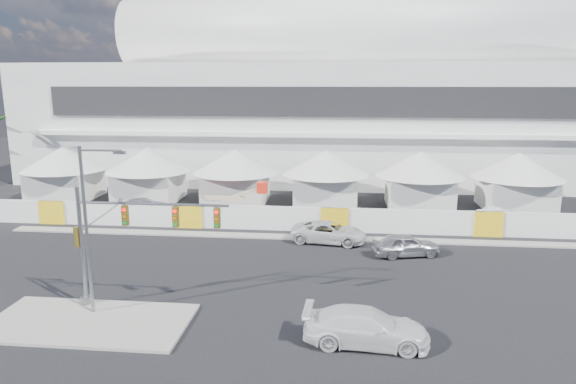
# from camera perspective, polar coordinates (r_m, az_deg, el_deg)

# --- Properties ---
(ground) EXTENTS (160.00, 160.00, 0.00)m
(ground) POSITION_cam_1_polar(r_m,az_deg,el_deg) (28.94, -7.56, -12.20)
(ground) COLOR black
(ground) RESTS_ON ground
(median_island) EXTENTS (10.00, 5.00, 0.15)m
(median_island) POSITION_cam_1_polar(r_m,az_deg,el_deg) (28.36, -21.24, -13.33)
(median_island) COLOR gray
(median_island) RESTS_ON ground
(far_curb) EXTENTS (80.00, 1.20, 0.12)m
(far_curb) POSITION_cam_1_polar(r_m,az_deg,el_deg) (42.15, 24.59, -5.29)
(far_curb) COLOR gray
(far_curb) RESTS_ON ground
(stadium) EXTENTS (80.00, 24.80, 21.98)m
(stadium) POSITION_cam_1_polar(r_m,az_deg,el_deg) (67.20, 8.02, 9.93)
(stadium) COLOR silver
(stadium) RESTS_ON ground
(tent_row) EXTENTS (53.40, 8.40, 5.40)m
(tent_row) POSITION_cam_1_polar(r_m,az_deg,el_deg) (50.72, -0.84, 2.21)
(tent_row) COLOR silver
(tent_row) RESTS_ON ground
(hoarding_fence) EXTENTS (70.00, 0.25, 2.00)m
(hoarding_fence) POSITION_cam_1_polar(r_m,az_deg,el_deg) (41.56, 5.18, -3.10)
(hoarding_fence) COLOR white
(hoarding_fence) RESTS_ON ground
(sedan_silver) EXTENTS (2.92, 4.94, 1.58)m
(sedan_silver) POSITION_cam_1_polar(r_m,az_deg,el_deg) (36.75, 12.98, -5.75)
(sedan_silver) COLOR #A9A9AD
(sedan_silver) RESTS_ON ground
(pickup_curb) EXTENTS (3.32, 5.90, 1.56)m
(pickup_curb) POSITION_cam_1_polar(r_m,az_deg,el_deg) (38.91, 4.56, -4.48)
(pickup_curb) COLOR silver
(pickup_curb) RESTS_ON ground
(pickup_near) EXTENTS (2.60, 5.88, 1.68)m
(pickup_near) POSITION_cam_1_polar(r_m,az_deg,el_deg) (24.65, 8.67, -14.60)
(pickup_near) COLOR silver
(pickup_near) RESTS_ON ground
(lot_car_a) EXTENTS (1.43, 3.91, 1.28)m
(lot_car_a) POSITION_cam_1_polar(r_m,az_deg,el_deg) (47.98, 22.59, -2.37)
(lot_car_a) COLOR silver
(lot_car_a) RESTS_ON ground
(lot_car_c) EXTENTS (3.16, 4.86, 1.31)m
(lot_car_c) POSITION_cam_1_polar(r_m,az_deg,el_deg) (49.64, -15.70, -1.40)
(lot_car_c) COLOR silver
(lot_car_c) RESTS_ON ground
(traffic_mast) EXTENTS (8.30, 0.62, 6.42)m
(traffic_mast) POSITION_cam_1_polar(r_m,az_deg,el_deg) (28.39, -18.54, -5.14)
(traffic_mast) COLOR gray
(traffic_mast) RESTS_ON median_island
(streetlight_median) EXTENTS (2.40, 0.24, 8.67)m
(streetlight_median) POSITION_cam_1_polar(r_m,az_deg,el_deg) (27.55, -21.15, -2.87)
(streetlight_median) COLOR slate
(streetlight_median) RESTS_ON median_island
(boom_lift) EXTENTS (6.60, 1.57, 3.36)m
(boom_lift) POSITION_cam_1_polar(r_m,az_deg,el_deg) (45.88, -7.58, -1.82)
(boom_lift) COLOR red
(boom_lift) RESTS_ON ground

